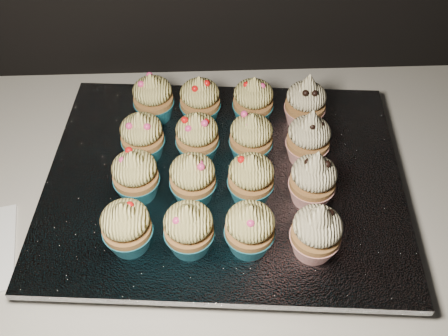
% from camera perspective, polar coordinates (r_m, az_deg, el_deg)
% --- Properties ---
extents(cabinet, '(2.40, 0.60, 0.86)m').
position_cam_1_polar(cabinet, '(1.15, 8.05, -17.60)').
color(cabinet, black).
rests_on(cabinet, ground).
extents(worktop, '(2.44, 0.64, 0.04)m').
position_cam_1_polar(worktop, '(0.77, 11.61, -3.98)').
color(worktop, silver).
rests_on(worktop, cabinet).
extents(baking_tray, '(0.49, 0.39, 0.02)m').
position_cam_1_polar(baking_tray, '(0.73, 0.00, -2.00)').
color(baking_tray, black).
rests_on(baking_tray, worktop).
extents(foil_lining, '(0.54, 0.43, 0.01)m').
position_cam_1_polar(foil_lining, '(0.72, 0.00, -1.15)').
color(foil_lining, silver).
rests_on(foil_lining, baking_tray).
extents(cupcake_0, '(0.06, 0.06, 0.08)m').
position_cam_1_polar(cupcake_0, '(0.63, -11.07, -6.60)').
color(cupcake_0, '#1B6C80').
rests_on(cupcake_0, foil_lining).
extents(cupcake_1, '(0.06, 0.06, 0.08)m').
position_cam_1_polar(cupcake_1, '(0.62, -4.04, -6.91)').
color(cupcake_1, '#1B6C80').
rests_on(cupcake_1, foil_lining).
extents(cupcake_2, '(0.06, 0.06, 0.08)m').
position_cam_1_polar(cupcake_2, '(0.62, 2.96, -6.92)').
color(cupcake_2, '#1B6C80').
rests_on(cupcake_2, foil_lining).
extents(cupcake_3, '(0.06, 0.06, 0.10)m').
position_cam_1_polar(cupcake_3, '(0.62, 10.51, -7.18)').
color(cupcake_3, '#A82017').
rests_on(cupcake_3, foil_lining).
extents(cupcake_4, '(0.06, 0.06, 0.08)m').
position_cam_1_polar(cupcake_4, '(0.68, -10.08, -0.82)').
color(cupcake_4, '#1B6C80').
rests_on(cupcake_4, foil_lining).
extents(cupcake_5, '(0.06, 0.06, 0.08)m').
position_cam_1_polar(cupcake_5, '(0.66, -3.59, -1.20)').
color(cupcake_5, '#1B6C80').
rests_on(cupcake_5, foil_lining).
extents(cupcake_6, '(0.06, 0.06, 0.08)m').
position_cam_1_polar(cupcake_6, '(0.66, 3.10, -1.20)').
color(cupcake_6, '#1B6C80').
rests_on(cupcake_6, foil_lining).
extents(cupcake_7, '(0.06, 0.06, 0.10)m').
position_cam_1_polar(cupcake_7, '(0.67, 10.12, -1.32)').
color(cupcake_7, '#A82017').
rests_on(cupcake_7, foil_lining).
extents(cupcake_8, '(0.06, 0.06, 0.08)m').
position_cam_1_polar(cupcake_8, '(0.73, -9.32, 3.58)').
color(cupcake_8, '#1B6C80').
rests_on(cupcake_8, foil_lining).
extents(cupcake_9, '(0.06, 0.06, 0.08)m').
position_cam_1_polar(cupcake_9, '(0.72, -3.08, 3.57)').
color(cupcake_9, '#1B6C80').
rests_on(cupcake_9, foil_lining).
extents(cupcake_10, '(0.06, 0.06, 0.08)m').
position_cam_1_polar(cupcake_10, '(0.72, 3.11, 3.47)').
color(cupcake_10, '#1B6C80').
rests_on(cupcake_10, foil_lining).
extents(cupcake_11, '(0.06, 0.06, 0.10)m').
position_cam_1_polar(cupcake_11, '(0.72, 9.62, 3.34)').
color(cupcake_11, '#A82017').
rests_on(cupcake_11, foil_lining).
extents(cupcake_12, '(0.06, 0.06, 0.08)m').
position_cam_1_polar(cupcake_12, '(0.79, -8.10, 7.92)').
color(cupcake_12, '#1B6C80').
rests_on(cupcake_12, foil_lining).
extents(cupcake_13, '(0.06, 0.06, 0.08)m').
position_cam_1_polar(cupcake_13, '(0.77, -2.76, 7.71)').
color(cupcake_13, '#1B6C80').
rests_on(cupcake_13, foil_lining).
extents(cupcake_14, '(0.06, 0.06, 0.08)m').
position_cam_1_polar(cupcake_14, '(0.77, 3.34, 7.63)').
color(cupcake_14, '#1B6C80').
rests_on(cupcake_14, foil_lining).
extents(cupcake_15, '(0.06, 0.06, 0.10)m').
position_cam_1_polar(cupcake_15, '(0.78, 9.30, 7.38)').
color(cupcake_15, '#A82017').
rests_on(cupcake_15, foil_lining).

